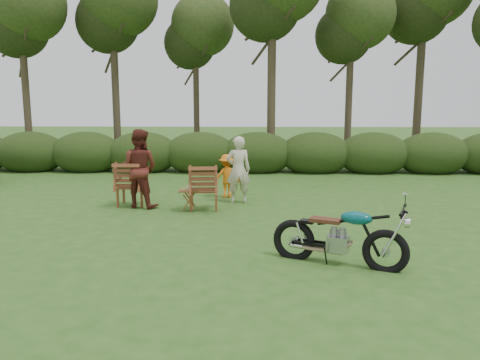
{
  "coord_description": "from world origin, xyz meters",
  "views": [
    {
      "loc": [
        -0.07,
        -7.17,
        2.38
      ],
      "look_at": [
        -0.36,
        1.75,
        0.9
      ],
      "focal_mm": 35.0,
      "sensor_mm": 36.0,
      "label": 1
    }
  ],
  "objects_px": {
    "lawn_chair_left": "(133,205)",
    "child": "(227,197)",
    "cup": "(191,188)",
    "adult_b": "(141,207)",
    "adult_a": "(238,202)",
    "motorcycle": "(337,264)",
    "side_table": "(189,200)",
    "lawn_chair_right": "(204,209)"
  },
  "relations": [
    {
      "from": "side_table",
      "to": "motorcycle",
      "type": "bearing_deg",
      "value": -51.5
    },
    {
      "from": "lawn_chair_right",
      "to": "lawn_chair_left",
      "type": "bearing_deg",
      "value": -17.15
    },
    {
      "from": "child",
      "to": "adult_a",
      "type": "bearing_deg",
      "value": 96.46
    },
    {
      "from": "lawn_chair_left",
      "to": "adult_b",
      "type": "xyz_separation_m",
      "value": [
        0.23,
        -0.19,
        0.0
      ]
    },
    {
      "from": "lawn_chair_right",
      "to": "adult_b",
      "type": "relative_size",
      "value": 0.57
    },
    {
      "from": "adult_b",
      "to": "child",
      "type": "height_order",
      "value": "adult_b"
    },
    {
      "from": "motorcycle",
      "to": "adult_b",
      "type": "height_order",
      "value": "adult_b"
    },
    {
      "from": "child",
      "to": "adult_b",
      "type": "bearing_deg",
      "value": 10.41
    },
    {
      "from": "cup",
      "to": "adult_a",
      "type": "bearing_deg",
      "value": 41.21
    },
    {
      "from": "cup",
      "to": "side_table",
      "type": "bearing_deg",
      "value": -142.93
    },
    {
      "from": "lawn_chair_left",
      "to": "child",
      "type": "height_order",
      "value": "child"
    },
    {
      "from": "cup",
      "to": "adult_b",
      "type": "relative_size",
      "value": 0.07
    },
    {
      "from": "lawn_chair_left",
      "to": "motorcycle",
      "type": "bearing_deg",
      "value": 137.19
    },
    {
      "from": "adult_a",
      "to": "motorcycle",
      "type": "bearing_deg",
      "value": 103.92
    },
    {
      "from": "motorcycle",
      "to": "lawn_chair_right",
      "type": "distance_m",
      "value": 4.27
    },
    {
      "from": "motorcycle",
      "to": "cup",
      "type": "distance_m",
      "value": 4.36
    },
    {
      "from": "adult_b",
      "to": "lawn_chair_right",
      "type": "bearing_deg",
      "value": -172.71
    },
    {
      "from": "side_table",
      "to": "adult_b",
      "type": "bearing_deg",
      "value": 163.65
    },
    {
      "from": "lawn_chair_right",
      "to": "lawn_chair_left",
      "type": "xyz_separation_m",
      "value": [
        -1.72,
        0.38,
        0.0
      ]
    },
    {
      "from": "lawn_chair_right",
      "to": "adult_a",
      "type": "bearing_deg",
      "value": -139.15
    },
    {
      "from": "motorcycle",
      "to": "adult_b",
      "type": "relative_size",
      "value": 1.07
    },
    {
      "from": "side_table",
      "to": "adult_b",
      "type": "height_order",
      "value": "adult_b"
    },
    {
      "from": "adult_b",
      "to": "cup",
      "type": "bearing_deg",
      "value": 179.69
    },
    {
      "from": "motorcycle",
      "to": "cup",
      "type": "height_order",
      "value": "cup"
    },
    {
      "from": "adult_b",
      "to": "side_table",
      "type": "bearing_deg",
      "value": 178.3
    },
    {
      "from": "lawn_chair_right",
      "to": "adult_b",
      "type": "xyz_separation_m",
      "value": [
        -1.48,
        0.19,
        0.0
      ]
    },
    {
      "from": "side_table",
      "to": "lawn_chair_left",
      "type": "bearing_deg",
      "value": 159.41
    },
    {
      "from": "side_table",
      "to": "adult_a",
      "type": "bearing_deg",
      "value": 41.1
    },
    {
      "from": "lawn_chair_left",
      "to": "adult_a",
      "type": "distance_m",
      "value": 2.5
    },
    {
      "from": "motorcycle",
      "to": "adult_a",
      "type": "xyz_separation_m",
      "value": [
        -1.64,
        4.31,
        0.0
      ]
    },
    {
      "from": "side_table",
      "to": "lawn_chair_right",
      "type": "bearing_deg",
      "value": 26.73
    },
    {
      "from": "adult_b",
      "to": "lawn_chair_left",
      "type": "bearing_deg",
      "value": -23.66
    },
    {
      "from": "child",
      "to": "motorcycle",
      "type": "bearing_deg",
      "value": 90.49
    },
    {
      "from": "cup",
      "to": "adult_b",
      "type": "bearing_deg",
      "value": 165.04
    },
    {
      "from": "motorcycle",
      "to": "adult_a",
      "type": "height_order",
      "value": "adult_a"
    },
    {
      "from": "side_table",
      "to": "child",
      "type": "bearing_deg",
      "value": 64.15
    },
    {
      "from": "adult_b",
      "to": "child",
      "type": "xyz_separation_m",
      "value": [
        1.92,
        1.18,
        0.0
      ]
    },
    {
      "from": "side_table",
      "to": "cup",
      "type": "relative_size",
      "value": 3.66
    },
    {
      "from": "lawn_chair_left",
      "to": "side_table",
      "type": "distance_m",
      "value": 1.53
    },
    {
      "from": "motorcycle",
      "to": "cup",
      "type": "bearing_deg",
      "value": 150.58
    },
    {
      "from": "adult_a",
      "to": "adult_b",
      "type": "bearing_deg",
      "value": 7.57
    },
    {
      "from": "side_table",
      "to": "cup",
      "type": "xyz_separation_m",
      "value": [
        0.03,
        0.02,
        0.29
      ]
    }
  ]
}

